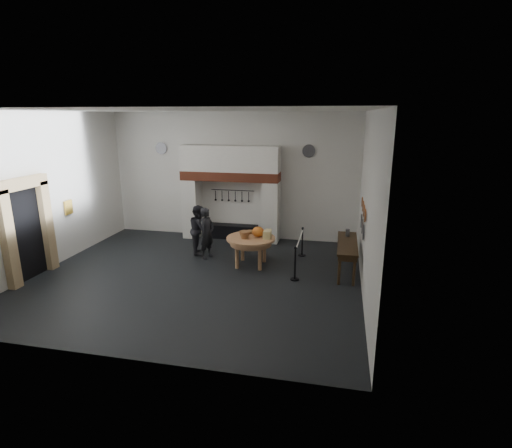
% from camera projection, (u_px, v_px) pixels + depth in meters
% --- Properties ---
extents(floor, '(9.00, 8.00, 0.02)m').
position_uv_depth(floor, '(197.00, 276.00, 11.20)').
color(floor, black).
rests_on(floor, ground).
extents(ceiling, '(9.00, 8.00, 0.02)m').
position_uv_depth(ceiling, '(190.00, 110.00, 10.02)').
color(ceiling, silver).
rests_on(ceiling, wall_back).
extents(wall_back, '(9.00, 0.02, 4.50)m').
position_uv_depth(wall_back, '(233.00, 176.00, 14.39)').
color(wall_back, silver).
rests_on(wall_back, floor).
extents(wall_front, '(9.00, 0.02, 4.50)m').
position_uv_depth(wall_front, '(110.00, 244.00, 6.84)').
color(wall_front, silver).
rests_on(wall_front, floor).
extents(wall_left, '(0.02, 8.00, 4.50)m').
position_uv_depth(wall_left, '(46.00, 191.00, 11.52)').
color(wall_left, silver).
rests_on(wall_left, floor).
extents(wall_right, '(0.02, 8.00, 4.50)m').
position_uv_depth(wall_right, '(368.00, 206.00, 9.71)').
color(wall_right, silver).
rests_on(wall_right, floor).
extents(chimney_pier_left, '(0.55, 0.70, 2.15)m').
position_uv_depth(chimney_pier_left, '(192.00, 208.00, 14.66)').
color(chimney_pier_left, silver).
rests_on(chimney_pier_left, floor).
extents(chimney_pier_right, '(0.55, 0.70, 2.15)m').
position_uv_depth(chimney_pier_right, '(271.00, 212.00, 14.07)').
color(chimney_pier_right, silver).
rests_on(chimney_pier_right, floor).
extents(hearth_brick_band, '(3.50, 0.72, 0.32)m').
position_uv_depth(hearth_brick_band, '(230.00, 176.00, 14.04)').
color(hearth_brick_band, '#9E442B').
rests_on(hearth_brick_band, chimney_pier_left).
extents(chimney_hood, '(3.50, 0.70, 0.90)m').
position_uv_depth(chimney_hood, '(230.00, 158.00, 13.88)').
color(chimney_hood, silver).
rests_on(chimney_hood, hearth_brick_band).
extents(iron_range, '(1.90, 0.45, 0.50)m').
position_uv_depth(iron_range, '(232.00, 231.00, 14.65)').
color(iron_range, black).
rests_on(iron_range, floor).
extents(utensil_rail, '(1.60, 0.02, 0.02)m').
position_uv_depth(utensil_rail, '(233.00, 190.00, 14.44)').
color(utensil_rail, black).
rests_on(utensil_rail, wall_back).
extents(door_recess, '(0.04, 1.10, 2.50)m').
position_uv_depth(door_recess, '(26.00, 234.00, 10.83)').
color(door_recess, black).
rests_on(door_recess, floor).
extents(door_jamb_near, '(0.22, 0.30, 2.60)m').
position_uv_depth(door_jamb_near, '(8.00, 240.00, 10.14)').
color(door_jamb_near, tan).
rests_on(door_jamb_near, floor).
extents(door_jamb_far, '(0.22, 0.30, 2.60)m').
position_uv_depth(door_jamb_far, '(47.00, 226.00, 11.46)').
color(door_jamb_far, tan).
rests_on(door_jamb_far, floor).
extents(door_lintel, '(0.22, 1.70, 0.30)m').
position_uv_depth(door_lintel, '(21.00, 183.00, 10.44)').
color(door_lintel, tan).
rests_on(door_lintel, door_jamb_near).
extents(wall_plaque, '(0.05, 0.34, 0.44)m').
position_uv_depth(wall_plaque, '(68.00, 207.00, 12.43)').
color(wall_plaque, gold).
rests_on(wall_plaque, wall_left).
extents(work_table, '(1.69, 1.69, 0.07)m').
position_uv_depth(work_table, '(251.00, 238.00, 11.84)').
color(work_table, tan).
rests_on(work_table, floor).
extents(pumpkin, '(0.36, 0.36, 0.31)m').
position_uv_depth(pumpkin, '(258.00, 232.00, 11.85)').
color(pumpkin, '#CC6B1C').
rests_on(pumpkin, work_table).
extents(cheese_block_big, '(0.22, 0.22, 0.24)m').
position_uv_depth(cheese_block_big, '(267.00, 235.00, 11.65)').
color(cheese_block_big, '#D3C17E').
rests_on(cheese_block_big, work_table).
extents(cheese_block_small, '(0.18, 0.18, 0.20)m').
position_uv_depth(cheese_block_small, '(268.00, 233.00, 11.94)').
color(cheese_block_small, '#D5C27F').
rests_on(cheese_block_small, work_table).
extents(wicker_basket, '(0.37, 0.37, 0.22)m').
position_uv_depth(wicker_basket, '(245.00, 235.00, 11.69)').
color(wicker_basket, brown).
rests_on(wicker_basket, work_table).
extents(bread_loaf, '(0.31, 0.18, 0.13)m').
position_uv_depth(bread_loaf, '(250.00, 232.00, 12.17)').
color(bread_loaf, olive).
rests_on(bread_loaf, work_table).
extents(visitor_near, '(0.56, 0.69, 1.63)m').
position_uv_depth(visitor_near, '(207.00, 233.00, 12.45)').
color(visitor_near, black).
rests_on(visitor_near, floor).
extents(visitor_far, '(0.83, 0.94, 1.60)m').
position_uv_depth(visitor_far, '(199.00, 230.00, 12.91)').
color(visitor_far, black).
rests_on(visitor_far, floor).
extents(side_table, '(0.55, 2.20, 0.06)m').
position_uv_depth(side_table, '(347.00, 243.00, 11.29)').
color(side_table, '#392714').
rests_on(side_table, floor).
extents(pewter_jug, '(0.12, 0.12, 0.22)m').
position_uv_depth(pewter_jug, '(348.00, 233.00, 11.82)').
color(pewter_jug, '#494A4E').
rests_on(pewter_jug, side_table).
extents(copper_pan_a, '(0.03, 0.34, 0.34)m').
position_uv_depth(copper_pan_a, '(365.00, 216.00, 9.98)').
color(copper_pan_a, '#C6662D').
rests_on(copper_pan_a, wall_right).
extents(copper_pan_b, '(0.03, 0.32, 0.32)m').
position_uv_depth(copper_pan_b, '(364.00, 211.00, 10.50)').
color(copper_pan_b, '#C6662D').
rests_on(copper_pan_b, wall_right).
extents(copper_pan_c, '(0.03, 0.30, 0.30)m').
position_uv_depth(copper_pan_c, '(363.00, 206.00, 11.02)').
color(copper_pan_c, '#C6662D').
rests_on(copper_pan_c, wall_right).
extents(copper_pan_d, '(0.03, 0.28, 0.28)m').
position_uv_depth(copper_pan_d, '(362.00, 202.00, 11.54)').
color(copper_pan_d, '#C6662D').
rests_on(copper_pan_d, wall_right).
extents(pewter_plate_left, '(0.03, 0.40, 0.40)m').
position_uv_depth(pewter_plate_left, '(363.00, 232.00, 10.30)').
color(pewter_plate_left, '#4C4C51').
rests_on(pewter_plate_left, wall_right).
extents(pewter_plate_mid, '(0.03, 0.40, 0.40)m').
position_uv_depth(pewter_plate_mid, '(362.00, 226.00, 10.87)').
color(pewter_plate_mid, '#4C4C51').
rests_on(pewter_plate_mid, wall_right).
extents(pewter_plate_right, '(0.03, 0.40, 0.40)m').
position_uv_depth(pewter_plate_right, '(361.00, 221.00, 11.43)').
color(pewter_plate_right, '#4C4C51').
rests_on(pewter_plate_right, wall_right).
extents(pewter_plate_back_left, '(0.44, 0.03, 0.44)m').
position_uv_depth(pewter_plate_back_left, '(161.00, 148.00, 14.64)').
color(pewter_plate_back_left, '#4C4C51').
rests_on(pewter_plate_back_left, wall_back).
extents(pewter_plate_back_right, '(0.44, 0.03, 0.44)m').
position_uv_depth(pewter_plate_back_right, '(309.00, 151.00, 13.55)').
color(pewter_plate_back_right, '#4C4C51').
rests_on(pewter_plate_back_right, wall_back).
extents(barrier_post_near, '(0.05, 0.05, 0.90)m').
position_uv_depth(barrier_post_near, '(295.00, 264.00, 10.86)').
color(barrier_post_near, black).
rests_on(barrier_post_near, floor).
extents(barrier_post_far, '(0.05, 0.05, 0.90)m').
position_uv_depth(barrier_post_far, '(302.00, 242.00, 12.75)').
color(barrier_post_far, black).
rests_on(barrier_post_far, floor).
extents(barrier_rope, '(0.04, 2.00, 0.04)m').
position_uv_depth(barrier_rope, '(299.00, 240.00, 11.70)').
color(barrier_rope, white).
rests_on(barrier_rope, barrier_post_near).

